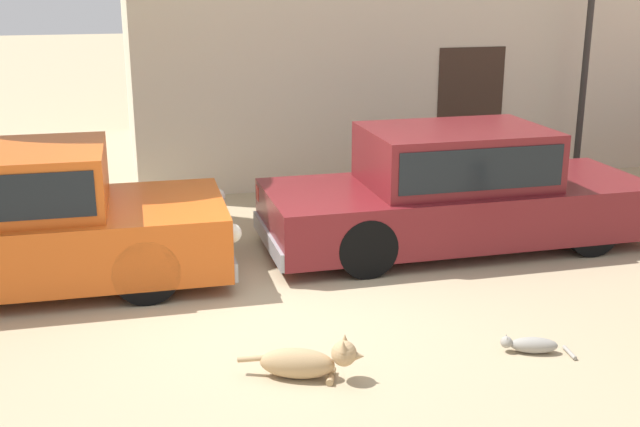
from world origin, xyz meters
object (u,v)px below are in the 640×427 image
stray_dog_spotted (308,361)px  street_lamp (590,21)px  parked_sedan_second (456,188)px  parked_sedan_nearest (13,220)px  stray_cat (531,345)px

stray_dog_spotted → street_lamp: street_lamp is taller
parked_sedan_second → stray_dog_spotted: bearing=-131.9°
parked_sedan_nearest → stray_cat: 5.33m
parked_sedan_nearest → street_lamp: (8.14, 2.46, 1.78)m
parked_sedan_second → street_lamp: bearing=37.0°
parked_sedan_nearest → parked_sedan_second: bearing=2.1°
parked_sedan_nearest → stray_dog_spotted: size_ratio=4.51×
stray_dog_spotted → stray_cat: bearing=20.5°
street_lamp → parked_sedan_second: bearing=-142.7°
parked_sedan_nearest → stray_cat: (4.49, -2.79, -0.65)m
parked_sedan_nearest → street_lamp: size_ratio=1.15×
stray_dog_spotted → street_lamp: bearing=64.4°
stray_dog_spotted → street_lamp: (5.64, 5.21, 2.35)m
stray_dog_spotted → parked_sedan_second: bearing=70.1°
stray_dog_spotted → stray_cat: 2.00m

